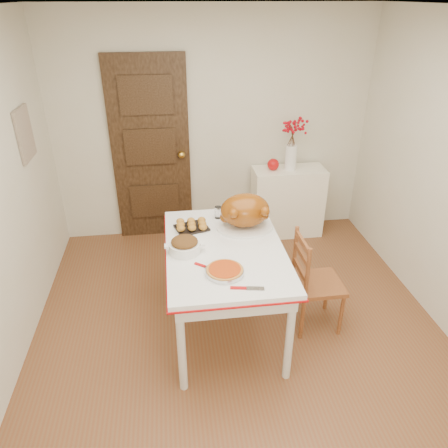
{
  "coord_description": "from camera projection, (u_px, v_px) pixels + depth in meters",
  "views": [
    {
      "loc": [
        -0.5,
        -2.58,
        2.57
      ],
      "look_at": [
        -0.11,
        0.27,
        1.0
      ],
      "focal_mm": 33.88,
      "sensor_mm": 36.0,
      "label": 1
    }
  ],
  "objects": [
    {
      "name": "pumpkin_pie",
      "position": [
        225.0,
        270.0,
        2.98
      ],
      "size": [
        0.3,
        0.3,
        0.06
      ],
      "primitive_type": "cylinder",
      "rotation": [
        0.0,
        0.0,
        -0.09
      ],
      "color": "#AA350B",
      "rests_on": "kitchen_table"
    },
    {
      "name": "sideboard",
      "position": [
        287.0,
        202.0,
        4.98
      ],
      "size": [
        0.82,
        0.36,
        0.82
      ],
      "primitive_type": "cube",
      "color": "white",
      "rests_on": "floor"
    },
    {
      "name": "berry_vase",
      "position": [
        292.0,
        144.0,
        4.64
      ],
      "size": [
        0.3,
        0.3,
        0.58
      ],
      "primitive_type": null,
      "color": "white",
      "rests_on": "sideboard"
    },
    {
      "name": "apple",
      "position": [
        273.0,
        164.0,
        4.73
      ],
      "size": [
        0.13,
        0.13,
        0.13
      ],
      "primitive_type": "sphere",
      "color": "#B30C0D",
      "rests_on": "sideboard"
    },
    {
      "name": "chair_oak",
      "position": [
        318.0,
        281.0,
        3.54
      ],
      "size": [
        0.39,
        0.39,
        0.89
      ],
      "primitive_type": null,
      "rotation": [
        0.0,
        0.0,
        1.58
      ],
      "color": "brown",
      "rests_on": "floor"
    },
    {
      "name": "kitchen_table",
      "position": [
        225.0,
        289.0,
        3.51
      ],
      "size": [
        0.94,
        1.37,
        0.82
      ],
      "primitive_type": null,
      "color": "white",
      "rests_on": "floor"
    },
    {
      "name": "rolls_tray",
      "position": [
        192.0,
        225.0,
        3.55
      ],
      "size": [
        0.31,
        0.27,
        0.07
      ],
      "primitive_type": null,
      "rotation": [
        0.0,
        0.0,
        0.29
      ],
      "color": "#B4782A",
      "rests_on": "kitchen_table"
    },
    {
      "name": "drinking_glass",
      "position": [
        218.0,
        212.0,
        3.72
      ],
      "size": [
        0.07,
        0.07,
        0.11
      ],
      "primitive_type": "cylinder",
      "rotation": [
        0.0,
        0.0,
        -0.15
      ],
      "color": "white",
      "rests_on": "kitchen_table"
    },
    {
      "name": "turkey_platter",
      "position": [
        245.0,
        212.0,
        3.51
      ],
      "size": [
        0.55,
        0.48,
        0.3
      ],
      "primitive_type": null,
      "rotation": [
        0.0,
        0.0,
        -0.22
      ],
      "color": "brown",
      "rests_on": "kitchen_table"
    },
    {
      "name": "carving_knife",
      "position": [
        209.0,
        268.0,
        3.05
      ],
      "size": [
        0.23,
        0.2,
        0.01
      ],
      "primitive_type": null,
      "rotation": [
        0.0,
        0.0,
        -0.65
      ],
      "color": "silver",
      "rests_on": "kitchen_table"
    },
    {
      "name": "shaker_pair",
      "position": [
        250.0,
        211.0,
        3.78
      ],
      "size": [
        0.09,
        0.05,
        0.08
      ],
      "primitive_type": null,
      "rotation": [
        0.0,
        0.0,
        0.26
      ],
      "color": "white",
      "rests_on": "kitchen_table"
    },
    {
      "name": "pie_server",
      "position": [
        247.0,
        288.0,
        2.84
      ],
      "size": [
        0.24,
        0.1,
        0.01
      ],
      "primitive_type": null,
      "rotation": [
        0.0,
        0.0,
        -0.17
      ],
      "color": "silver",
      "rests_on": "kitchen_table"
    },
    {
      "name": "ceiling",
      "position": [
        251.0,
        7.0,
        2.33
      ],
      "size": [
        3.5,
        4.0,
        0.0
      ],
      "primitive_type": "cube",
      "color": "white",
      "rests_on": "ground"
    },
    {
      "name": "door_back",
      "position": [
        151.0,
        152.0,
        4.67
      ],
      "size": [
        0.85,
        0.06,
        2.06
      ],
      "primitive_type": "cube",
      "color": "black",
      "rests_on": "ground"
    },
    {
      "name": "wall_back",
      "position": [
        213.0,
        129.0,
        4.67
      ],
      "size": [
        3.5,
        0.0,
        2.5
      ],
      "primitive_type": "cube",
      "color": "beige",
      "rests_on": "ground"
    },
    {
      "name": "floor",
      "position": [
        242.0,
        343.0,
        3.53
      ],
      "size": [
        3.5,
        4.0,
        0.0
      ],
      "primitive_type": "cube",
      "color": "brown",
      "rests_on": "ground"
    },
    {
      "name": "stuffing_dish",
      "position": [
        185.0,
        245.0,
        3.22
      ],
      "size": [
        0.31,
        0.25,
        0.12
      ],
      "primitive_type": null,
      "rotation": [
        0.0,
        0.0,
        -0.02
      ],
      "color": "brown",
      "rests_on": "kitchen_table"
    },
    {
      "name": "photo_board",
      "position": [
        25.0,
        134.0,
        3.65
      ],
      "size": [
        0.03,
        0.35,
        0.45
      ],
      "primitive_type": "cube",
      "color": "#ACA38F",
      "rests_on": "ground"
    }
  ]
}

